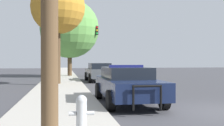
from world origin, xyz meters
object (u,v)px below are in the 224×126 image
object	(u,v)px
car_background_midblock	(99,72)
police_car	(127,84)
traffic_light	(74,39)
tree_sidewalk_mid	(70,29)
tree_sidewalk_near	(58,7)
fire_hydrant	(81,112)

from	to	relation	value
car_background_midblock	police_car	bearing A→B (deg)	-93.14
police_car	traffic_light	distance (m)	17.32
traffic_light	tree_sidewalk_mid	distance (m)	1.99
police_car	car_background_midblock	size ratio (longest dim) A/B	1.11
police_car	car_background_midblock	world-z (taller)	police_car
police_car	tree_sidewalk_near	xyz separation A→B (m)	(-2.81, 8.55, 4.51)
traffic_light	tree_sidewalk_mid	xyz separation A→B (m)	(-0.41, 1.55, 1.17)
traffic_light	tree_sidewalk_mid	size ratio (longest dim) A/B	0.65
car_background_midblock	tree_sidewalk_near	size ratio (longest dim) A/B	0.65
car_background_midblock	traffic_light	bearing A→B (deg)	107.70
police_car	tree_sidewalk_mid	distance (m)	19.11
tree_sidewalk_mid	tree_sidewalk_near	xyz separation A→B (m)	(-1.00, -10.01, 0.32)
police_car	traffic_light	xyz separation A→B (m)	(-1.40, 17.00, 3.01)
car_background_midblock	tree_sidewalk_mid	xyz separation A→B (m)	(-2.20, 6.75, 4.17)
traffic_light	police_car	bearing A→B (deg)	-85.28
car_background_midblock	tree_sidewalk_mid	size ratio (longest dim) A/B	0.58
car_background_midblock	tree_sidewalk_mid	distance (m)	8.23
fire_hydrant	tree_sidewalk_mid	distance (m)	23.46
tree_sidewalk_mid	tree_sidewalk_near	world-z (taller)	tree_sidewalk_mid
fire_hydrant	traffic_light	xyz separation A→B (m)	(0.66, 21.49, 3.23)
fire_hydrant	police_car	bearing A→B (deg)	65.23
tree_sidewalk_near	police_car	bearing A→B (deg)	-71.80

